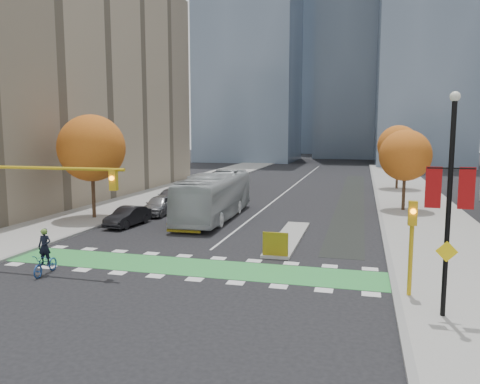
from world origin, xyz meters
The scene contains 27 objects.
ground centered at (0.00, 0.00, 0.00)m, with size 300.00×300.00×0.00m, color black.
sidewalk_west centered at (-13.50, 20.00, 0.07)m, with size 7.00×120.00×0.15m, color gray.
sidewalk_east centered at (13.50, 20.00, 0.07)m, with size 7.00×120.00×0.15m, color gray.
curb_west centered at (-10.00, 20.00, 0.07)m, with size 0.30×120.00×0.16m, color gray.
curb_east centered at (10.00, 20.00, 0.07)m, with size 0.30×120.00×0.16m, color gray.
bike_crossing centered at (0.00, 1.50, 0.01)m, with size 20.00×3.00×0.01m, color green.
centre_line centered at (0.00, 40.00, 0.01)m, with size 0.15×70.00×0.01m, color silver.
bike_lane_paint centered at (7.50, 30.00, 0.01)m, with size 2.50×50.00×0.01m, color black.
median_island centered at (4.00, 9.00, 0.08)m, with size 1.60×10.00×0.16m, color gray.
hazard_board centered at (4.00, 4.20, 0.80)m, with size 1.40×0.12×1.30m, color yellow.
building_west centered at (-24.00, 22.00, 12.50)m, with size 16.00×44.00×25.00m, color gray.
tower_nw centered at (-18.00, 90.00, 35.00)m, with size 22.00×22.00×70.00m, color #47566B.
tower_ne centered at (20.00, 85.00, 30.00)m, with size 18.00×24.00×60.00m, color #47566B.
tower_far centered at (-4.00, 140.00, 40.00)m, with size 26.00×26.00×80.00m, color #47566B.
tree_west centered at (-12.00, 12.00, 5.62)m, with size 5.20×5.20×8.22m.
tree_east_near centered at (12.00, 22.00, 4.86)m, with size 4.40×4.40×7.08m.
tree_east_far centered at (12.50, 38.00, 5.24)m, with size 4.80×4.80×7.65m.
traffic_signal_west centered at (-7.93, -0.51, 4.03)m, with size 8.53×0.56×5.20m.
traffic_signal_east centered at (10.50, -0.51, 2.73)m, with size 0.35×0.43×4.10m.
banner_lamppost centered at (11.50, -2.50, 4.61)m, with size 1.65×0.36×8.28m.
cyclist centered at (-6.25, -1.50, 0.76)m, with size 0.90×2.03×2.27m.
bus centered at (-2.85, 14.75, 1.81)m, with size 3.04×13.01×3.62m, color #A8AEB0.
parked_car_a centered at (-7.84, 15.21, 0.81)m, with size 1.92×4.76×1.62m, color gray.
parked_car_b centered at (-8.10, 10.21, 0.71)m, with size 1.49×4.28×1.41m, color black.
parked_car_c centered at (-9.00, 20.21, 0.75)m, with size 2.11×5.18×1.50m, color #504F54.
parked_car_d centered at (-9.00, 25.62, 0.81)m, with size 2.70×5.85×1.63m, color black.
parked_car_e centered at (-6.54, 30.62, 0.73)m, with size 1.72×4.29×1.46m, color #A1A1A6.
Camera 1 is at (8.45, -20.39, 6.89)m, focal length 35.00 mm.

